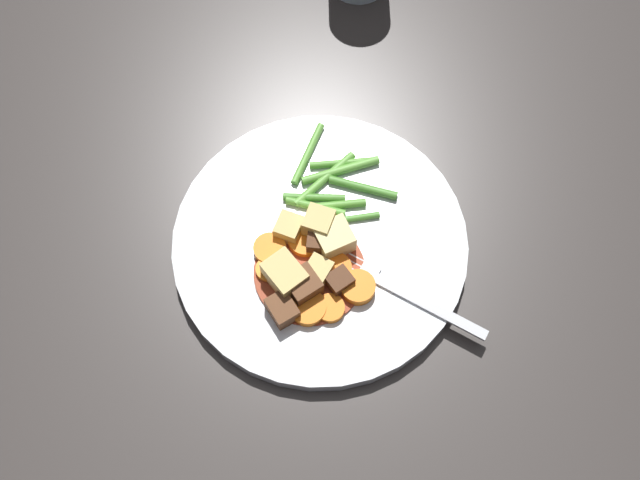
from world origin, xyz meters
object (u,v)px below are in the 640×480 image
Objects in this scene: carrot_slice_0 at (335,269)px; potato_chunk_0 at (289,228)px; carrot_slice_4 at (333,308)px; carrot_slice_6 at (305,235)px; meat_chunk_2 at (303,286)px; meat_chunk_1 at (319,241)px; meat_chunk_3 at (282,309)px; carrot_slice_1 at (358,287)px; carrot_slice_3 at (268,270)px; potato_chunk_4 at (323,224)px; meat_chunk_0 at (339,281)px; fork at (396,289)px; potato_chunk_2 at (334,239)px; potato_chunk_1 at (285,275)px; carrot_slice_2 at (308,308)px; potato_chunk_3 at (318,271)px; carrot_slice_5 at (270,249)px; dinner_plate at (320,243)px.

potato_chunk_0 is at bearing -140.02° from carrot_slice_0.
carrot_slice_4 is at bearing 21.04° from potato_chunk_0.
carrot_slice_6 is 0.06m from meat_chunk_2.
meat_chunk_3 is (0.06, -0.04, -0.00)m from meat_chunk_1.
carrot_slice_1 reaches higher than carrot_slice_3.
carrot_slice_4 is at bearing -0.68° from potato_chunk_4.
meat_chunk_0 is 0.05m from fork.
carrot_slice_0 is 1.20× the size of carrot_slice_4.
carrot_slice_6 is at bearing -113.85° from potato_chunk_2.
carrot_slice_4 is 0.18× the size of fork.
potato_chunk_1 is at bearing -10.56° from potato_chunk_0.
carrot_slice_4 is at bearing 82.84° from carrot_slice_2.
potato_chunk_4 is at bearing 167.05° from potato_chunk_3.
meat_chunk_1 is (-0.00, 0.05, 0.01)m from carrot_slice_5.
meat_chunk_0 is at bearing 122.16° from carrot_slice_2.
potato_chunk_4 is 0.07m from meat_chunk_2.
carrot_slice_2 is at bearing 29.58° from potato_chunk_1.
carrot_slice_4 is 0.06m from fork.
meat_chunk_3 is at bearing 4.70° from carrot_slice_5.
potato_chunk_2 is (0.01, 0.03, 0.01)m from carrot_slice_6.
dinner_plate is 0.06m from carrot_slice_3.
potato_chunk_1 is (-0.03, -0.04, 0.01)m from carrot_slice_4.
potato_chunk_0 is (-0.02, 0.02, 0.01)m from carrot_slice_5.
carrot_slice_2 is 1.20× the size of meat_chunk_2.
carrot_slice_3 is 0.84× the size of meat_chunk_2.
carrot_slice_4 is 0.08m from carrot_slice_6.
meat_chunk_2 is at bearing -97.05° from fork.
meat_chunk_0 is at bearing 78.02° from potato_chunk_1.
carrot_slice_0 and carrot_slice_6 have the same top height.
meat_chunk_1 reaches higher than carrot_slice_1.
meat_chunk_0 is at bearing 71.07° from carrot_slice_3.
carrot_slice_5 is at bearing -116.03° from carrot_slice_0.
carrot_slice_1 is 0.07m from carrot_slice_6.
meat_chunk_0 is (0.02, 0.07, 0.01)m from carrot_slice_3.
carrot_slice_0 is 0.03m from carrot_slice_1.
potato_chunk_2 reaches higher than potato_chunk_3.
potato_chunk_0 reaches higher than dinner_plate.
carrot_slice_2 is 0.91× the size of potato_chunk_1.
potato_chunk_3 reaches higher than fork.
potato_chunk_4 is 0.21× the size of fork.
fork is at bearing 65.00° from carrot_slice_0.
carrot_slice_3 is at bearing -101.57° from potato_chunk_3.
potato_chunk_2 is 0.04m from potato_chunk_3.
carrot_slice_5 is 0.88× the size of carrot_slice_6.
carrot_slice_6 is 0.08m from meat_chunk_3.
potato_chunk_0 is 0.05m from potato_chunk_2.
carrot_slice_2 is 0.07m from carrot_slice_5.
meat_chunk_1 reaches higher than fork.
meat_chunk_1 is 0.93× the size of meat_chunk_2.
carrot_slice_6 is at bearing 150.33° from potato_chunk_1.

